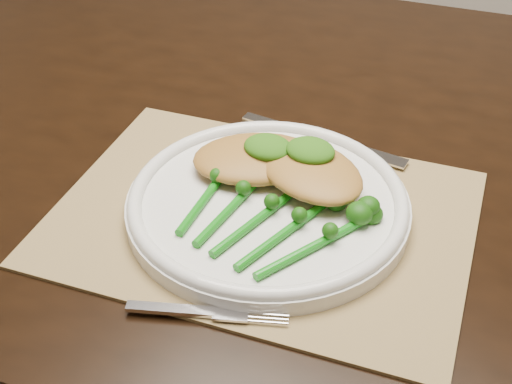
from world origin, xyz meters
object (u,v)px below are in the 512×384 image
at_px(dinner_plate, 268,203).
at_px(broccolini_bundle, 259,219).
at_px(placemat, 262,217).
at_px(dining_table, 279,327).
at_px(chicken_fillet_left, 256,159).

distance_m(dinner_plate, broccolini_bundle, 0.04).
bearing_deg(dinner_plate, placemat, -110.86).
relative_size(dining_table, placemat, 3.92).
height_order(dining_table, chicken_fillet_left, chicken_fillet_left).
height_order(dining_table, dinner_plate, dinner_plate).
bearing_deg(chicken_fillet_left, broccolini_bundle, -92.64).
xyz_separation_m(chicken_fillet_left, broccolini_bundle, (0.04, -0.08, -0.01)).
height_order(dining_table, broccolini_bundle, broccolini_bundle).
bearing_deg(placemat, broccolini_bundle, -78.07).
bearing_deg(dining_table, placemat, -79.52).
height_order(dinner_plate, broccolini_bundle, broccolini_bundle).
bearing_deg(broccolini_bundle, dinner_plate, 113.41).
bearing_deg(placemat, dining_table, 100.54).
distance_m(placemat, dinner_plate, 0.02).
relative_size(placemat, dinner_plate, 1.45).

